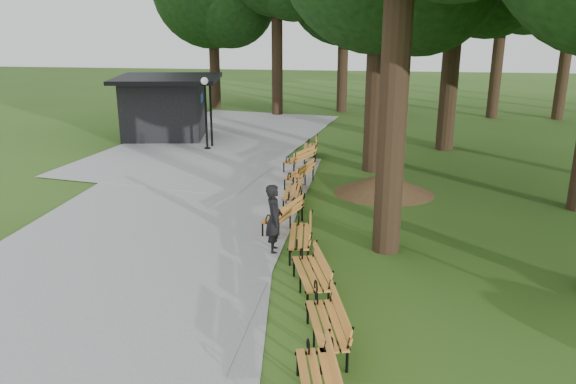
# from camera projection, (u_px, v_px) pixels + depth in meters

# --- Properties ---
(ground) EXTENTS (100.00, 100.00, 0.00)m
(ground) POSITION_uv_depth(u_px,v_px,m) (279.00, 271.00, 13.49)
(ground) COLOR #2B5217
(ground) RESTS_ON ground
(path) EXTENTS (12.00, 38.00, 0.06)m
(path) POSITION_uv_depth(u_px,v_px,m) (159.00, 219.00, 16.80)
(path) COLOR #97979A
(path) RESTS_ON ground
(person) EXTENTS (0.54, 0.72, 1.80)m
(person) POSITION_uv_depth(u_px,v_px,m) (274.00, 219.00, 14.32)
(person) COLOR black
(person) RESTS_ON ground
(kiosk) EXTENTS (5.31, 4.77, 2.99)m
(kiosk) POSITION_uv_depth(u_px,v_px,m) (164.00, 107.00, 27.53)
(kiosk) COLOR black
(kiosk) RESTS_ON ground
(lamp_post) EXTENTS (0.32, 0.32, 3.21)m
(lamp_post) POSITION_uv_depth(u_px,v_px,m) (205.00, 98.00, 24.81)
(lamp_post) COLOR black
(lamp_post) RESTS_ON ground
(dirt_mound) EXTENTS (2.83, 2.83, 0.73)m
(dirt_mound) POSITION_uv_depth(u_px,v_px,m) (384.00, 183.00, 19.20)
(dirt_mound) COLOR #47301C
(dirt_mound) RESTS_ON ground
(bench_0) EXTENTS (1.01, 1.99, 0.88)m
(bench_0) POSITION_uv_depth(u_px,v_px,m) (317.00, 383.00, 8.70)
(bench_0) COLOR orange
(bench_0) RESTS_ON ground
(bench_1) EXTENTS (1.06, 2.00, 0.88)m
(bench_1) POSITION_uv_depth(u_px,v_px,m) (326.00, 325.00, 10.32)
(bench_1) COLOR orange
(bench_1) RESTS_ON ground
(bench_2) EXTENTS (1.15, 2.00, 0.88)m
(bench_2) POSITION_uv_depth(u_px,v_px,m) (310.00, 274.00, 12.35)
(bench_2) COLOR orange
(bench_2) RESTS_ON ground
(bench_3) EXTENTS (0.79, 1.94, 0.88)m
(bench_3) POSITION_uv_depth(u_px,v_px,m) (300.00, 236.00, 14.43)
(bench_3) COLOR orange
(bench_3) RESTS_ON ground
(bench_4) EXTENTS (1.20, 2.00, 0.88)m
(bench_4) POSITION_uv_depth(u_px,v_px,m) (283.00, 214.00, 16.01)
(bench_4) COLOR orange
(bench_4) RESTS_ON ground
(bench_5) EXTENTS (0.70, 1.92, 0.88)m
(bench_5) POSITION_uv_depth(u_px,v_px,m) (293.00, 192.00, 18.04)
(bench_5) COLOR orange
(bench_5) RESTS_ON ground
(bench_6) EXTENTS (1.11, 2.00, 0.88)m
(bench_6) POSITION_uv_depth(u_px,v_px,m) (299.00, 174.00, 20.06)
(bench_6) COLOR orange
(bench_6) RESTS_ON ground
(bench_7) EXTENTS (1.33, 2.00, 0.88)m
(bench_7) POSITION_uv_depth(u_px,v_px,m) (299.00, 158.00, 22.20)
(bench_7) COLOR orange
(bench_7) RESTS_ON ground
(bench_8) EXTENTS (0.80, 1.95, 0.88)m
(bench_8) POSITION_uv_depth(u_px,v_px,m) (310.00, 148.00, 23.84)
(bench_8) COLOR orange
(bench_8) RESTS_ON ground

